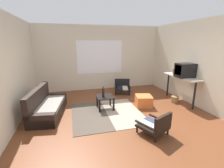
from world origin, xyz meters
TOP-DOWN VIEW (x-y plane):
  - ground_plane at (0.00, 0.00)m, footprint 7.80×7.80m
  - far_wall_with_window at (0.00, 3.06)m, footprint 5.60×0.13m
  - side_wall_right at (2.66, 0.30)m, footprint 0.12×6.60m
  - side_wall_left at (-2.66, 0.30)m, footprint 0.12×6.60m
  - area_rug at (-0.32, 0.42)m, footprint 1.98×1.98m
  - couch at (-1.98, 0.82)m, footprint 0.95×1.83m
  - coffee_table at (-0.29, 0.77)m, footprint 0.51×0.51m
  - armchair_by_window at (0.74, 2.15)m, footprint 0.74×0.71m
  - armchair_striped_foreground at (0.48, -0.93)m, footprint 0.74×0.76m
  - ottoman_orange at (0.96, 0.66)m, footprint 0.60×0.60m
  - console_shelf at (2.32, 0.70)m, footprint 0.43×1.48m
  - crt_television at (2.32, 0.54)m, footprint 0.55×0.41m
  - clay_vase at (2.32, 1.00)m, footprint 0.21×0.21m
  - glass_bottle at (-0.35, 0.74)m, footprint 0.07×0.07m
  - wicker_basket at (2.16, 0.69)m, footprint 0.25×0.25m

SIDE VIEW (x-z plane):
  - ground_plane at x=0.00m, z-range 0.00..0.00m
  - area_rug at x=-0.32m, z-range 0.00..0.01m
  - wicker_basket at x=2.16m, z-range 0.00..0.21m
  - ottoman_orange at x=0.96m, z-range 0.00..0.35m
  - couch at x=-1.98m, z-range -0.15..0.62m
  - armchair_striped_foreground at x=0.48m, z-range -0.03..0.52m
  - armchair_by_window at x=0.74m, z-range -0.01..0.54m
  - coffee_table at x=-0.29m, z-range 0.11..0.52m
  - glass_bottle at x=-0.35m, z-range 0.39..0.71m
  - console_shelf at x=2.32m, z-range 0.35..1.26m
  - clay_vase at x=2.32m, z-range 0.88..1.17m
  - crt_television at x=2.32m, z-range 0.91..1.36m
  - side_wall_right at x=2.66m, z-range 0.00..2.70m
  - side_wall_left at x=-2.66m, z-range 0.00..2.70m
  - far_wall_with_window at x=0.00m, z-range 0.00..2.70m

